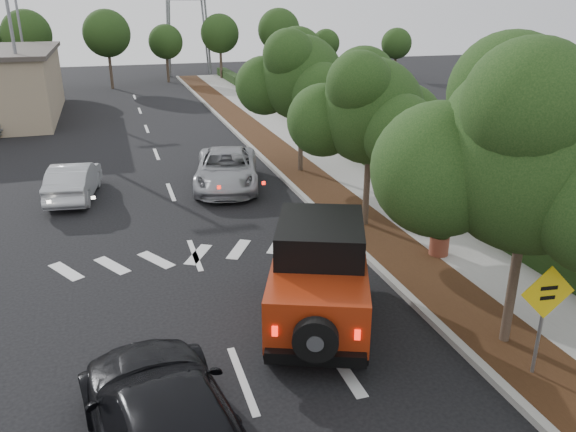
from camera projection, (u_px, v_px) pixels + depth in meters
name	position (u px, v px, depth m)	size (l,w,h in m)	color
ground	(243.00, 380.00, 10.86)	(120.00, 120.00, 0.00)	black
curb	(285.00, 180.00, 22.82)	(0.20, 70.00, 0.15)	#9E9B93
planting_strip	(308.00, 178.00, 23.10)	(1.80, 70.00, 0.12)	black
sidewalk	(351.00, 174.00, 23.64)	(2.00, 70.00, 0.12)	gray
hedge	(381.00, 163.00, 23.91)	(0.80, 70.00, 0.80)	black
transmission_tower	(190.00, 76.00, 55.28)	(7.00, 4.00, 28.00)	slate
street_tree_near	(503.00, 344.00, 12.00)	(3.80, 3.80, 5.92)	black
street_tree_mid	(365.00, 227.00, 18.23)	(3.20, 3.20, 5.32)	black
street_tree_far	(300.00, 172.00, 24.02)	(3.40, 3.40, 5.62)	black
light_pole_a	(28.00, 129.00, 32.17)	(2.00, 0.22, 9.00)	slate
light_pole_b	(31.00, 98.00, 42.57)	(2.00, 0.22, 9.00)	slate
red_jeep	(320.00, 271.00, 12.58)	(3.48, 4.82, 2.36)	black
silver_suv_ahead	(227.00, 169.00, 21.95)	(2.37, 5.13, 1.43)	#9D9EA4
black_suv_oncoming	(167.00, 426.00, 8.57)	(2.20, 5.40, 1.57)	black
silver_sedan_oncoming	(74.00, 180.00, 20.71)	(1.41, 4.06, 1.34)	#B1B3B9
speed_hump_sign	(545.00, 306.00, 10.37)	(1.07, 0.15, 2.29)	slate
terracotta_planter	(441.00, 232.00, 15.74)	(0.68, 0.68, 1.18)	brown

